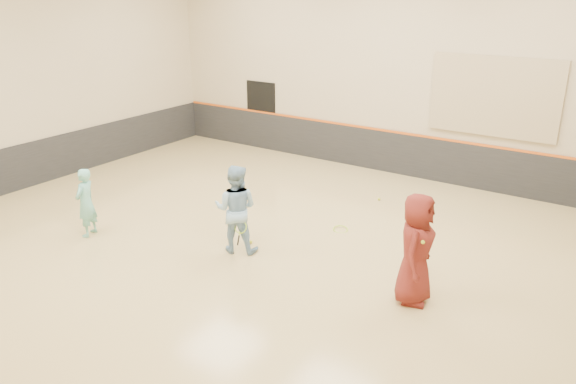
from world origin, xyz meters
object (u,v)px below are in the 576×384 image
Objects in this scene: instructor at (236,209)px; spare_racket at (341,227)px; girl at (86,203)px; young_man at (416,249)px.

instructor is 2.57m from spare_racket.
young_man is (6.90, 1.37, 0.23)m from girl.
young_man is 3.23m from spare_racket.
young_man is (3.74, 0.17, 0.07)m from instructor.
girl is 0.83× the size of instructor.
young_man is at bearing -37.75° from spare_racket.
girl reaches higher than spare_racket.
young_man is at bearing 159.77° from instructor.
young_man reaches higher than spare_racket.
young_man is 2.67× the size of spare_racket.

